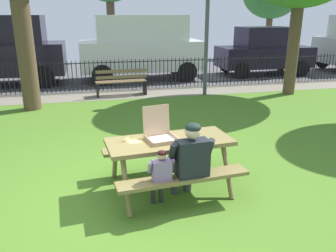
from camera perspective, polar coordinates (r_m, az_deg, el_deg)
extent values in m
cube|color=#4C7924|center=(6.57, -8.29, -4.53)|extent=(28.00, 11.31, 0.02)
cube|color=gray|center=(11.31, -10.47, 5.02)|extent=(28.00, 1.40, 0.01)
cube|color=#515154|center=(15.52, -11.28, 8.49)|extent=(28.00, 7.19, 0.01)
cube|color=olive|center=(4.98, 0.25, -2.61)|extent=(1.86, 0.92, 0.06)
cube|color=olive|center=(4.58, 2.65, -8.65)|extent=(1.82, 0.45, 0.05)
cube|color=olive|center=(5.62, -1.69, -3.41)|extent=(1.82, 0.45, 0.05)
cylinder|color=olive|center=(4.60, -6.97, -9.85)|extent=(0.11, 0.44, 0.74)
cylinder|color=olive|center=(5.34, -8.76, -5.83)|extent=(0.11, 0.44, 0.74)
cylinder|color=olive|center=(5.05, 9.80, -7.32)|extent=(0.11, 0.44, 0.74)
cylinder|color=olive|center=(5.73, 5.97, -3.99)|extent=(0.11, 0.44, 0.74)
cube|color=tan|center=(4.94, -1.03, -2.34)|extent=(0.48, 0.48, 0.01)
cube|color=silver|center=(4.93, -1.03, -2.26)|extent=(0.44, 0.44, 0.00)
cube|color=tan|center=(4.75, -0.14, -2.80)|extent=(0.41, 0.08, 0.04)
cube|color=tan|center=(5.10, -1.87, -1.32)|extent=(0.41, 0.08, 0.04)
cube|color=tan|center=(4.86, -3.22, -2.35)|extent=(0.08, 0.41, 0.04)
cube|color=tan|center=(5.00, 1.08, -1.73)|extent=(0.08, 0.41, 0.04)
cube|color=tan|center=(5.04, -1.96, 1.16)|extent=(0.41, 0.12, 0.41)
pyramid|color=#F0D576|center=(4.93, -5.82, -2.46)|extent=(0.26, 0.25, 0.01)
cube|color=tan|center=(4.98, -6.95, -2.24)|extent=(0.12, 0.15, 0.02)
cylinder|color=#3C3C3C|center=(5.04, 1.09, -8.82)|extent=(0.12, 0.12, 0.44)
cylinder|color=#3C3C3C|center=(4.75, 1.95, -7.22)|extent=(0.19, 0.43, 0.15)
cylinder|color=#3C3C3C|center=(5.10, 3.24, -8.49)|extent=(0.12, 0.12, 0.44)
cylinder|color=#3C3C3C|center=(4.81, 4.20, -6.89)|extent=(0.19, 0.43, 0.15)
cube|color=#1E2328|center=(4.51, 4.10, -5.48)|extent=(0.44, 0.26, 0.52)
cylinder|color=#1E2328|center=(4.43, 0.75, -4.43)|extent=(0.11, 0.22, 0.31)
cylinder|color=#1E2328|center=(4.61, 6.90, -3.63)|extent=(0.11, 0.22, 0.31)
sphere|color=beige|center=(4.39, 4.11, -0.83)|extent=(0.21, 0.21, 0.21)
ellipsoid|color=black|center=(4.36, 4.17, -0.25)|extent=(0.21, 0.20, 0.12)
cylinder|color=#2A2A2A|center=(4.78, -2.52, -10.38)|extent=(0.07, 0.07, 0.44)
cylinder|color=#2A2A2A|center=(4.57, -2.15, -8.45)|extent=(0.11, 0.25, 0.09)
cylinder|color=#2A2A2A|center=(4.81, -1.19, -10.18)|extent=(0.07, 0.07, 0.44)
cylinder|color=#2A2A2A|center=(4.60, -0.76, -8.26)|extent=(0.11, 0.25, 0.09)
cube|color=#8C72A5|center=(4.42, -1.01, -7.49)|extent=(0.25, 0.15, 0.30)
cylinder|color=#8C72A5|center=(4.39, -3.00, -6.89)|extent=(0.06, 0.12, 0.18)
cylinder|color=#8C72A5|center=(4.47, 0.71, -6.39)|extent=(0.06, 0.12, 0.18)
sphere|color=tan|center=(4.35, -1.07, -4.84)|extent=(0.12, 0.12, 0.12)
ellipsoid|color=black|center=(4.33, -1.05, -4.52)|extent=(0.12, 0.11, 0.07)
cylinder|color=black|center=(11.83, -10.91, 10.28)|extent=(22.34, 0.03, 0.03)
cylinder|color=black|center=(11.96, -10.69, 6.50)|extent=(22.34, 0.03, 0.03)
cylinder|color=black|center=(12.18, -25.56, 6.99)|extent=(0.02, 0.02, 1.03)
cylinder|color=black|center=(12.15, -24.92, 7.06)|extent=(0.02, 0.02, 1.03)
cylinder|color=black|center=(12.12, -24.26, 7.12)|extent=(0.02, 0.02, 1.03)
cylinder|color=black|center=(12.10, -23.61, 7.18)|extent=(0.02, 0.02, 1.03)
cylinder|color=black|center=(12.07, -22.95, 7.24)|extent=(0.02, 0.02, 1.03)
cylinder|color=black|center=(12.05, -22.29, 7.31)|extent=(0.02, 0.02, 1.03)
cylinder|color=black|center=(12.02, -21.63, 7.37)|extent=(0.02, 0.02, 1.03)
cylinder|color=black|center=(12.00, -20.96, 7.43)|extent=(0.02, 0.02, 1.03)
cylinder|color=black|center=(11.98, -20.29, 7.48)|extent=(0.02, 0.02, 1.03)
cylinder|color=black|center=(11.97, -19.62, 7.54)|extent=(0.02, 0.02, 1.03)
cylinder|color=black|center=(11.95, -18.95, 7.60)|extent=(0.02, 0.02, 1.03)
cylinder|color=black|center=(11.94, -18.28, 7.66)|extent=(0.02, 0.02, 1.03)
cylinder|color=black|center=(11.92, -17.60, 7.71)|extent=(0.02, 0.02, 1.03)
cylinder|color=black|center=(11.91, -16.92, 7.76)|extent=(0.02, 0.02, 1.03)
cylinder|color=black|center=(11.90, -16.24, 7.82)|extent=(0.02, 0.02, 1.03)
cylinder|color=black|center=(11.90, -15.56, 7.87)|extent=(0.02, 0.02, 1.03)
cylinder|color=black|center=(11.89, -14.88, 7.92)|extent=(0.02, 0.02, 1.03)
cylinder|color=black|center=(11.89, -14.20, 7.97)|extent=(0.02, 0.02, 1.03)
cylinder|color=black|center=(11.88, -13.52, 8.02)|extent=(0.02, 0.02, 1.03)
cylinder|color=black|center=(11.88, -12.84, 8.07)|extent=(0.02, 0.02, 1.03)
cylinder|color=black|center=(11.88, -12.15, 8.12)|extent=(0.02, 0.02, 1.03)
cylinder|color=black|center=(11.89, -11.47, 8.16)|extent=(0.02, 0.02, 1.03)
cylinder|color=black|center=(11.89, -10.79, 8.21)|extent=(0.02, 0.02, 1.03)
cylinder|color=black|center=(11.90, -10.11, 8.25)|extent=(0.02, 0.02, 1.03)
cylinder|color=black|center=(11.90, -9.43, 8.29)|extent=(0.02, 0.02, 1.03)
cylinder|color=black|center=(11.91, -8.74, 8.33)|extent=(0.02, 0.02, 1.03)
cylinder|color=black|center=(11.92, -8.06, 8.37)|extent=(0.02, 0.02, 1.03)
cylinder|color=black|center=(11.94, -7.39, 8.41)|extent=(0.02, 0.02, 1.03)
cylinder|color=black|center=(11.95, -6.71, 8.45)|extent=(0.02, 0.02, 1.03)
cylinder|color=black|center=(11.96, -6.03, 8.48)|extent=(0.02, 0.02, 1.03)
cylinder|color=black|center=(11.98, -5.36, 8.52)|extent=(0.02, 0.02, 1.03)
cylinder|color=black|center=(12.00, -4.69, 8.55)|extent=(0.02, 0.02, 1.03)
cylinder|color=black|center=(12.02, -4.02, 8.58)|extent=(0.02, 0.02, 1.03)
cylinder|color=black|center=(12.04, -3.35, 8.62)|extent=(0.02, 0.02, 1.03)
cylinder|color=black|center=(12.07, -2.68, 8.65)|extent=(0.02, 0.02, 1.03)
cylinder|color=black|center=(12.09, -2.02, 8.67)|extent=(0.02, 0.02, 1.03)
cylinder|color=black|center=(12.12, -1.36, 8.70)|extent=(0.02, 0.02, 1.03)
cylinder|color=black|center=(12.15, -0.71, 8.73)|extent=(0.02, 0.02, 1.03)
cylinder|color=black|center=(12.18, -0.05, 8.75)|extent=(0.02, 0.02, 1.03)
cylinder|color=black|center=(12.21, 0.60, 8.78)|extent=(0.02, 0.02, 1.03)
cylinder|color=black|center=(12.24, 1.25, 8.80)|extent=(0.02, 0.02, 1.03)
cylinder|color=black|center=(12.28, 1.89, 8.82)|extent=(0.02, 0.02, 1.03)
cylinder|color=black|center=(12.31, 2.53, 8.84)|extent=(0.02, 0.02, 1.03)
cylinder|color=black|center=(12.35, 3.17, 8.86)|extent=(0.02, 0.02, 1.03)
cylinder|color=black|center=(12.39, 3.80, 8.87)|extent=(0.02, 0.02, 1.03)
cylinder|color=black|center=(12.43, 4.43, 8.89)|extent=(0.02, 0.02, 1.03)
cylinder|color=black|center=(12.47, 5.05, 8.91)|extent=(0.02, 0.02, 1.03)
cylinder|color=black|center=(12.52, 5.67, 8.92)|extent=(0.02, 0.02, 1.03)
cylinder|color=black|center=(12.56, 6.29, 8.93)|extent=(0.02, 0.02, 1.03)
cylinder|color=black|center=(12.61, 6.90, 8.94)|extent=(0.02, 0.02, 1.03)
cylinder|color=black|center=(12.65, 7.51, 8.96)|extent=(0.02, 0.02, 1.03)
cylinder|color=black|center=(12.70, 8.11, 8.96)|extent=(0.02, 0.02, 1.03)
cylinder|color=black|center=(12.75, 8.71, 8.97)|extent=(0.02, 0.02, 1.03)
cylinder|color=black|center=(12.80, 9.30, 8.98)|extent=(0.02, 0.02, 1.03)
cylinder|color=black|center=(12.86, 9.89, 8.99)|extent=(0.02, 0.02, 1.03)
cylinder|color=black|center=(12.91, 10.47, 8.99)|extent=(0.02, 0.02, 1.03)
cylinder|color=black|center=(12.97, 11.05, 9.00)|extent=(0.02, 0.02, 1.03)
cylinder|color=black|center=(13.02, 11.62, 9.00)|extent=(0.02, 0.02, 1.03)
cylinder|color=black|center=(13.08, 12.19, 9.00)|extent=(0.02, 0.02, 1.03)
cylinder|color=black|center=(13.14, 12.76, 9.01)|extent=(0.02, 0.02, 1.03)
cylinder|color=black|center=(13.20, 13.32, 9.01)|extent=(0.02, 0.02, 1.03)
cylinder|color=black|center=(13.26, 13.87, 9.01)|extent=(0.02, 0.02, 1.03)
cylinder|color=black|center=(13.33, 14.42, 9.01)|extent=(0.02, 0.02, 1.03)
cylinder|color=black|center=(13.39, 14.96, 9.01)|extent=(0.02, 0.02, 1.03)
cylinder|color=black|center=(13.46, 15.50, 9.00)|extent=(0.02, 0.02, 1.03)
cylinder|color=black|center=(13.52, 16.03, 9.00)|extent=(0.02, 0.02, 1.03)
cylinder|color=black|center=(13.59, 16.56, 9.00)|extent=(0.02, 0.02, 1.03)
cylinder|color=black|center=(13.66, 17.08, 8.99)|extent=(0.02, 0.02, 1.03)
cylinder|color=black|center=(13.73, 17.59, 8.99)|extent=(0.02, 0.02, 1.03)
cylinder|color=black|center=(13.80, 18.10, 8.98)|extent=(0.02, 0.02, 1.03)
cylinder|color=black|center=(13.87, 18.61, 8.98)|extent=(0.02, 0.02, 1.03)
cylinder|color=black|center=(13.95, 19.11, 8.97)|extent=(0.02, 0.02, 1.03)
cylinder|color=black|center=(14.02, 19.61, 8.96)|extent=(0.02, 0.02, 1.03)
cylinder|color=black|center=(14.10, 20.10, 8.95)|extent=(0.02, 0.02, 1.03)
cylinder|color=black|center=(14.17, 20.58, 8.94)|extent=(0.02, 0.02, 1.03)
cylinder|color=black|center=(14.25, 21.06, 8.94)|extent=(0.02, 0.02, 1.03)
cylinder|color=black|center=(14.33, 21.54, 8.93)|extent=(0.02, 0.02, 1.03)
cylinder|color=black|center=(14.41, 22.00, 8.92)|extent=(0.02, 0.02, 1.03)
cylinder|color=black|center=(14.49, 22.47, 8.90)|extent=(0.02, 0.02, 1.03)
cylinder|color=black|center=(14.57, 22.93, 8.89)|extent=(0.02, 0.02, 1.03)
cylinder|color=black|center=(14.65, 23.38, 8.88)|extent=(0.02, 0.02, 1.03)
cylinder|color=black|center=(14.73, 23.83, 8.87)|extent=(0.02, 0.02, 1.03)
cylinder|color=black|center=(14.81, 24.27, 8.86)|extent=(0.02, 0.02, 1.03)
cylinder|color=black|center=(14.90, 24.71, 8.85)|extent=(0.02, 0.02, 1.03)
cylinder|color=black|center=(14.98, 25.15, 8.83)|extent=(0.02, 0.02, 1.03)
cylinder|color=black|center=(15.07, 25.57, 8.82)|extent=(0.02, 0.02, 1.03)
cylinder|color=black|center=(15.16, 26.00, 8.81)|extent=(0.02, 0.02, 1.03)
cube|color=olive|center=(11.32, -7.91, 7.46)|extent=(1.60, 0.19, 0.04)
cube|color=olive|center=(11.18, -7.81, 7.34)|extent=(1.60, 0.19, 0.04)
cube|color=olive|center=(11.04, -7.70, 7.21)|extent=(1.60, 0.19, 0.04)
cube|color=olive|center=(10.95, -7.69, 8.08)|extent=(1.60, 0.15, 0.11)
cube|color=olive|center=(10.92, -7.73, 9.01)|extent=(1.60, 0.15, 0.11)
cube|color=black|center=(11.30, -3.89, 6.44)|extent=(0.07, 0.44, 0.44)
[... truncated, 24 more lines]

